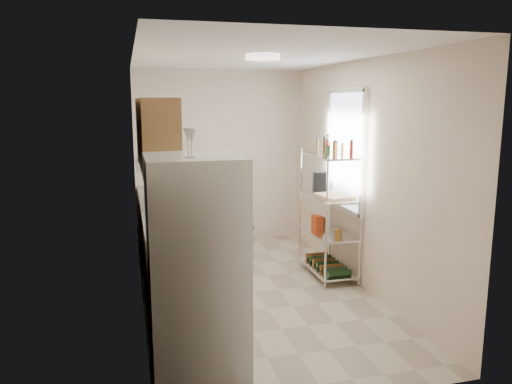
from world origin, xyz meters
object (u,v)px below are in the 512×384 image
(refrigerator, at_px, (196,269))
(espresso_machine, at_px, (319,181))
(frying_pan_large, at_px, (162,202))
(rice_cooker, at_px, (164,201))
(cutting_board, at_px, (335,196))

(refrigerator, bearing_deg, espresso_machine, 49.47)
(frying_pan_large, bearing_deg, rice_cooker, -73.54)
(rice_cooker, height_order, cutting_board, rice_cooker)
(cutting_board, xyz_separation_m, espresso_machine, (-0.02, 0.44, 0.12))
(cutting_board, height_order, espresso_machine, espresso_machine)
(cutting_board, bearing_deg, espresso_machine, 92.98)
(frying_pan_large, bearing_deg, cutting_board, -2.22)
(frying_pan_large, distance_m, espresso_machine, 1.98)
(refrigerator, relative_size, rice_cooker, 6.38)
(rice_cooker, xyz_separation_m, frying_pan_large, (0.00, 0.37, -0.09))
(rice_cooker, xyz_separation_m, espresso_machine, (1.96, 0.13, 0.14))
(rice_cooker, bearing_deg, frying_pan_large, 89.90)
(cutting_board, distance_m, espresso_machine, 0.46)
(cutting_board, bearing_deg, rice_cooker, 171.20)
(rice_cooker, bearing_deg, espresso_machine, 3.87)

